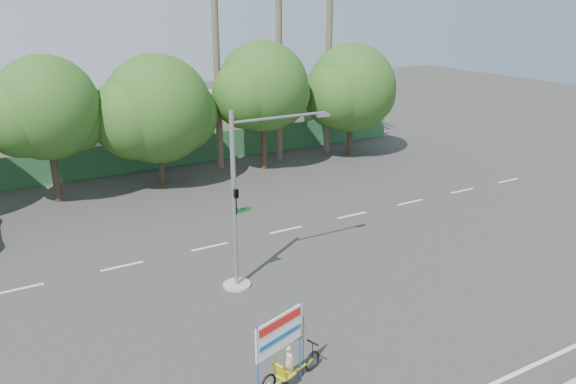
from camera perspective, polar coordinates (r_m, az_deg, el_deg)
ground at (r=20.65m, az=6.08°, el=-12.42°), size 120.00×120.00×0.00m
fence at (r=38.43m, az=-12.88°, el=3.82°), size 38.00×0.08×2.00m
building_right at (r=45.12m, az=-4.92°, el=7.48°), size 14.00×8.00×3.60m
tree_left at (r=32.83m, az=-23.39°, el=7.49°), size 6.66×5.60×8.07m
tree_center at (r=34.10m, az=-13.21°, el=7.89°), size 7.62×6.40×7.85m
tree_right at (r=36.55m, az=-2.61°, el=10.31°), size 6.90×5.80×8.36m
tree_far_right at (r=40.29m, az=6.42°, el=10.16°), size 7.38×6.20×7.94m
palm_tall at (r=38.43m, az=-0.96°, el=18.57°), size 3.73×3.79×17.45m
palm_mid at (r=40.53m, az=4.24°, el=17.04°), size 3.73×3.79×15.45m
palm_short at (r=36.51m, az=-7.38°, el=15.89°), size 3.73×3.79×14.45m
traffic_signal at (r=21.43m, az=-4.69°, el=-2.44°), size 4.72×1.10×7.00m
trike_billboard at (r=16.66m, az=-0.22°, el=-16.41°), size 2.60×1.12×2.67m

